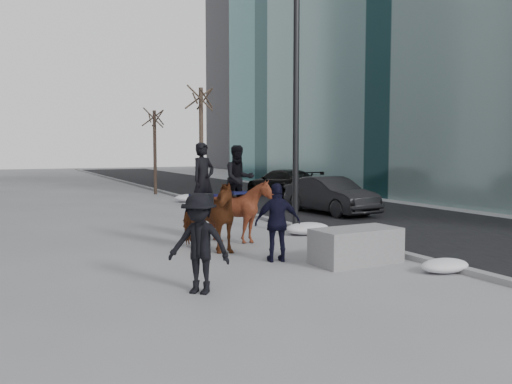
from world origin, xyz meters
name	(u,v)px	position (x,y,z in m)	size (l,w,h in m)	color
ground	(280,265)	(0.00, 0.00, 0.00)	(120.00, 120.00, 0.00)	gray
road	(312,206)	(7.00, 10.00, 0.01)	(8.00, 90.00, 0.01)	black
curb	(228,209)	(3.00, 10.00, 0.06)	(0.25, 90.00, 0.12)	gray
planter	(356,246)	(1.59, -0.55, 0.39)	(1.94, 0.97, 0.78)	gray
car_near	(330,195)	(6.13, 7.27, 0.71)	(1.50, 4.30, 1.42)	black
car_far	(282,183)	(8.12, 14.81, 0.70)	(1.97, 4.85, 1.41)	black
tree_near	(201,141)	(2.40, 11.46, 2.80)	(1.20, 1.20, 5.60)	#3C3123
tree_far	(155,148)	(2.40, 18.78, 2.53)	(1.20, 1.20, 5.05)	#33261E
mounted_left	(205,211)	(-0.89, 2.19, 0.99)	(1.67, 2.26, 2.66)	#4B250F
mounted_right	(241,204)	(0.38, 2.92, 1.04)	(1.47, 1.63, 2.60)	#4D1B0F
feeder	(278,222)	(0.13, 0.36, 0.88)	(1.10, 0.98, 1.75)	black
camera_crew	(199,243)	(-2.34, -1.38, 0.89)	(1.27, 1.25, 1.75)	black
lamppost	(293,65)	(2.60, 4.03, 4.99)	(0.25, 2.04, 9.09)	black
snow_piles	(248,213)	(2.70, 7.48, 0.17)	(1.45, 16.81, 0.37)	silver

